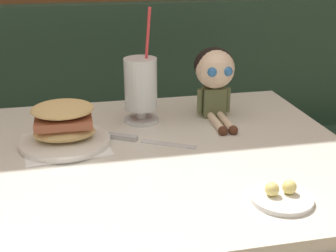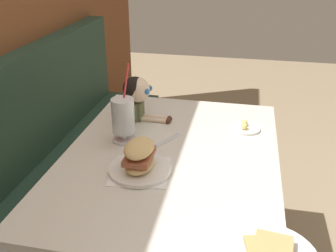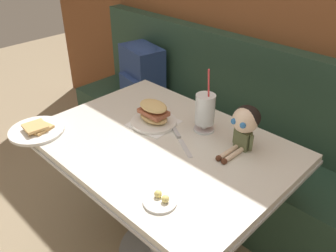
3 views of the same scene
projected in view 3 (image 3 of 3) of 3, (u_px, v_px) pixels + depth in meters
name	position (u px, v px, depth m)	size (l,w,h in m)	color
wood_panel_wall	(280.00, 3.00, 1.85)	(4.40, 0.08, 2.40)	brown
booth_bench	(236.00, 157.00, 2.16)	(2.60, 0.48, 1.00)	#233D2D
diner_table	(162.00, 176.00, 1.66)	(1.11, 0.81, 0.74)	silver
toast_plate	(37.00, 130.00, 1.62)	(0.25, 0.25, 0.04)	white
milkshake_glass	(205.00, 111.00, 1.59)	(0.10, 0.10, 0.32)	silver
sandwich_plate	(154.00, 115.00, 1.67)	(0.22, 0.22, 0.12)	white
butter_saucer	(161.00, 200.00, 1.23)	(0.12, 0.12, 0.04)	white
butter_knife	(179.00, 137.00, 1.59)	(0.21, 0.13, 0.01)	silver
seated_doll	(245.00, 122.00, 1.45)	(0.11, 0.22, 0.20)	#5B6642
backpack	(142.00, 71.00, 2.46)	(0.33, 0.29, 0.41)	navy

